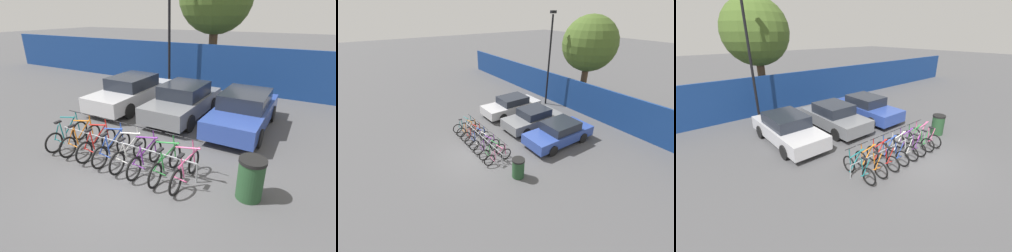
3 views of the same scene
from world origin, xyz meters
TOP-DOWN VIEW (x-y plane):
  - ground_plane at (0.00, 0.00)m, footprint 120.00×120.00m
  - hoarding_wall at (0.00, 9.50)m, footprint 36.00×0.16m
  - bike_rack at (-0.81, 0.68)m, footprint 4.77×0.04m
  - bicycle_teal at (-2.92, 0.53)m, footprint 0.68×1.71m
  - bicycle_orange at (-2.32, 0.53)m, footprint 0.68×1.71m
  - bicycle_red at (-1.65, 0.53)m, footprint 0.68×1.71m
  - bicycle_blue at (-1.06, 0.53)m, footprint 0.68×1.71m
  - bicycle_white at (-0.45, 0.53)m, footprint 0.68×1.71m
  - bicycle_purple at (0.10, 0.53)m, footprint 0.68×1.71m
  - bicycle_green at (0.74, 0.53)m, footprint 0.68×1.71m
  - bicycle_pink at (1.31, 0.53)m, footprint 0.68×1.71m
  - car_silver at (-3.51, 4.81)m, footprint 1.91×4.60m
  - car_grey at (-0.80, 4.70)m, footprint 1.91×4.15m
  - car_blue at (1.66, 4.73)m, footprint 1.91×4.39m
  - lamp_post at (-3.56, 8.50)m, footprint 0.24×0.44m
  - trash_bin at (2.86, 0.74)m, footprint 0.63×0.63m
  - tree_behind_hoarding at (-2.06, 11.30)m, footprint 4.29×4.29m

SIDE VIEW (x-z plane):
  - ground_plane at x=0.00m, z-range 0.00..0.00m
  - bicycle_teal at x=-2.92m, z-range -0.15..0.90m
  - bicycle_orange at x=-2.32m, z-range -0.15..0.90m
  - bicycle_red at x=-1.65m, z-range -0.15..0.90m
  - bicycle_blue at x=-1.06m, z-range -0.15..0.90m
  - bicycle_white at x=-0.45m, z-range -0.15..0.90m
  - bicycle_purple at x=0.10m, z-range -0.15..0.90m
  - bicycle_green at x=0.74m, z-range -0.15..0.90m
  - bicycle_pink at x=1.31m, z-range -0.15..0.90m
  - bike_rack at x=-0.81m, z-range 0.21..0.78m
  - trash_bin at x=2.86m, z-range 0.00..1.03m
  - car_grey at x=-0.80m, z-range -0.01..1.39m
  - car_blue at x=1.66m, z-range -0.01..1.39m
  - car_silver at x=-3.51m, z-range -0.01..1.39m
  - hoarding_wall at x=0.00m, z-range 0.00..2.43m
  - lamp_post at x=-3.56m, z-range 0.36..7.66m
  - tree_behind_hoarding at x=-2.06m, z-range 1.37..8.46m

